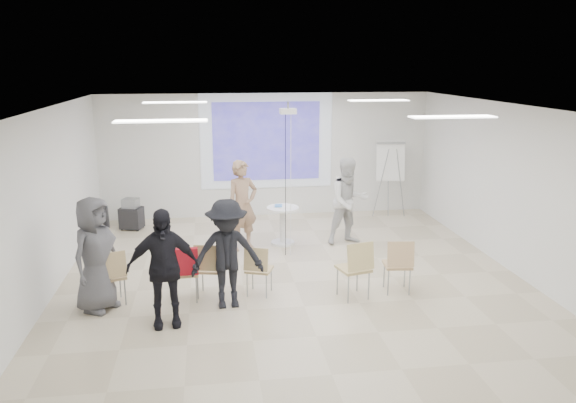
{
  "coord_description": "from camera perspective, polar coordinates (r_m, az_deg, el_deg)",
  "views": [
    {
      "loc": [
        -1.4,
        -9.0,
        3.71
      ],
      "look_at": [
        0.0,
        0.8,
        1.25
      ],
      "focal_mm": 35.0,
      "sensor_mm": 36.0,
      "label": 1
    }
  ],
  "objects": [
    {
      "name": "floor",
      "position": [
        9.86,
        0.67,
        -8.48
      ],
      "size": [
        8.0,
        9.0,
        0.1
      ],
      "primitive_type": "cube",
      "color": "beige",
      "rests_on": "ground"
    },
    {
      "name": "ceiling",
      "position": [
        9.13,
        0.72,
        9.81
      ],
      "size": [
        8.0,
        9.0,
        0.1
      ],
      "primitive_type": "cube",
      "color": "white",
      "rests_on": "wall_back"
    },
    {
      "name": "wall_back",
      "position": [
        13.8,
        -2.21,
        4.74
      ],
      "size": [
        8.0,
        0.1,
        3.0
      ],
      "primitive_type": "cube",
      "color": "silver",
      "rests_on": "floor"
    },
    {
      "name": "wall_left",
      "position": [
        9.64,
        -23.84,
        -0.52
      ],
      "size": [
        0.1,
        9.0,
        3.0
      ],
      "primitive_type": "cube",
      "color": "silver",
      "rests_on": "floor"
    },
    {
      "name": "wall_right",
      "position": [
        10.75,
        22.55,
        1.01
      ],
      "size": [
        0.1,
        9.0,
        3.0
      ],
      "primitive_type": "cube",
      "color": "silver",
      "rests_on": "floor"
    },
    {
      "name": "projection_halo",
      "position": [
        13.69,
        -2.2,
        6.14
      ],
      "size": [
        3.2,
        0.01,
        2.3
      ],
      "primitive_type": "cube",
      "color": "silver",
      "rests_on": "wall_back"
    },
    {
      "name": "projection_image",
      "position": [
        13.67,
        -2.19,
        6.13
      ],
      "size": [
        2.6,
        0.01,
        1.9
      ],
      "primitive_type": "cube",
      "color": "#3A33AE",
      "rests_on": "wall_back"
    },
    {
      "name": "pedestal_table",
      "position": [
        11.68,
        -0.54,
        -2.2
      ],
      "size": [
        0.76,
        0.76,
        0.83
      ],
      "rotation": [
        0.0,
        0.0,
        -0.14
      ],
      "color": "silver",
      "rests_on": "floor"
    },
    {
      "name": "player_left",
      "position": [
        11.28,
        -4.66,
        0.21
      ],
      "size": [
        0.91,
        0.79,
        2.08
      ],
      "primitive_type": "imported",
      "rotation": [
        0.0,
        0.0,
        0.45
      ],
      "color": "#A07C62",
      "rests_on": "floor"
    },
    {
      "name": "player_right",
      "position": [
        11.68,
        6.22,
        0.49
      ],
      "size": [
        1.1,
        0.95,
        2.01
      ],
      "primitive_type": "imported",
      "rotation": [
        0.0,
        0.0,
        0.2
      ],
      "color": "silver",
      "rests_on": "floor"
    },
    {
      "name": "controller_left",
      "position": [
        11.46,
        -3.87,
        2.14
      ],
      "size": [
        0.08,
        0.11,
        0.04
      ],
      "primitive_type": "cube",
      "rotation": [
        0.0,
        0.0,
        0.45
      ],
      "color": "white",
      "rests_on": "player_left"
    },
    {
      "name": "controller_right",
      "position": [
        11.8,
        5.12,
        2.4
      ],
      "size": [
        0.06,
        0.13,
        0.04
      ],
      "primitive_type": "cube",
      "rotation": [
        0.0,
        0.0,
        0.2
      ],
      "color": "white",
      "rests_on": "player_right"
    },
    {
      "name": "chair_far_left",
      "position": [
        9.19,
        -17.51,
        -6.95
      ],
      "size": [
        0.55,
        0.57,
        0.9
      ],
      "rotation": [
        0.0,
        0.0,
        0.36
      ],
      "color": "tan",
      "rests_on": "floor"
    },
    {
      "name": "chair_left_mid",
      "position": [
        9.05,
        -10.46,
        -6.78
      ],
      "size": [
        0.44,
        0.47,
        0.92
      ],
      "rotation": [
        0.0,
        0.0,
        0.03
      ],
      "color": "tan",
      "rests_on": "floor"
    },
    {
      "name": "chair_left_inner",
      "position": [
        9.14,
        -8.02,
        -6.46
      ],
      "size": [
        0.52,
        0.54,
        0.92
      ],
      "rotation": [
        0.0,
        0.0,
        -0.22
      ],
      "color": "tan",
      "rests_on": "floor"
    },
    {
      "name": "chair_center",
      "position": [
        9.14,
        -3.07,
        -6.6
      ],
      "size": [
        0.52,
        0.54,
        0.85
      ],
      "rotation": [
        0.0,
        0.0,
        -0.36
      ],
      "color": "tan",
      "rests_on": "floor"
    },
    {
      "name": "chair_right_inner",
      "position": [
        9.04,
        6.94,
        -6.42
      ],
      "size": [
        0.57,
        0.59,
        0.98
      ],
      "rotation": [
        0.0,
        0.0,
        0.26
      ],
      "color": "tan",
      "rests_on": "floor"
    },
    {
      "name": "chair_right_far",
      "position": [
        9.38,
        11.17,
        -6.02
      ],
      "size": [
        0.48,
        0.51,
        0.93
      ],
      "rotation": [
        0.0,
        0.0,
        -0.11
      ],
      "color": "tan",
      "rests_on": "floor"
    },
    {
      "name": "red_jacket",
      "position": [
        8.86,
        -10.56,
        -6.03
      ],
      "size": [
        0.45,
        0.11,
        0.42
      ],
      "primitive_type": "cube",
      "rotation": [
        0.0,
        0.0,
        0.03
      ],
      "color": "#B51622",
      "rests_on": "chair_left_mid"
    },
    {
      "name": "laptop",
      "position": [
        9.25,
        -7.91,
        -6.54
      ],
      "size": [
        0.38,
        0.31,
        0.03
      ],
      "primitive_type": "imported",
      "rotation": [
        0.0,
        0.0,
        2.93
      ],
      "color": "black",
      "rests_on": "chair_left_inner"
    },
    {
      "name": "audience_left",
      "position": [
        8.18,
        -12.62,
        -5.76
      ],
      "size": [
        1.23,
        0.81,
        2.0
      ],
      "primitive_type": "imported",
      "rotation": [
        0.0,
        0.0,
        0.1
      ],
      "color": "black",
      "rests_on": "floor"
    },
    {
      "name": "audience_mid",
      "position": [
        8.64,
        -6.22,
        -4.6
      ],
      "size": [
        1.3,
        0.77,
        1.95
      ],
      "primitive_type": "imported",
      "rotation": [
        0.0,
        0.0,
        0.06
      ],
      "color": "black",
      "rests_on": "floor"
    },
    {
      "name": "audience_outer",
      "position": [
        8.97,
        -19.03,
        -4.44
      ],
      "size": [
        1.07,
        1.17,
        2.0
      ],
      "primitive_type": "imported",
      "rotation": [
        0.0,
        0.0,
        1.0
      ],
      "color": "#57575C",
      "rests_on": "floor"
    },
    {
      "name": "flipchart_easel",
      "position": [
        13.8,
        10.38,
        3.97
      ],
      "size": [
        0.8,
        0.61,
        1.86
      ],
      "rotation": [
        0.0,
        0.0,
        -0.13
      ],
      "color": "#919399",
      "rests_on": "floor"
    },
    {
      "name": "av_cart",
      "position": [
        13.27,
        -15.62,
        -1.33
      ],
      "size": [
        0.56,
        0.5,
        0.71
      ],
      "rotation": [
        0.0,
        0.0,
        -0.3
      ],
      "color": "black",
      "rests_on": "floor"
    },
    {
      "name": "ceiling_projector",
      "position": [
        10.65,
        0.0,
        8.45
      ],
      "size": [
        0.3,
        0.25,
        3.0
      ],
      "color": "white",
      "rests_on": "ceiling"
    },
    {
      "name": "fluor_panel_nw",
      "position": [
        11.04,
        -11.4,
        9.84
      ],
      "size": [
        1.2,
        0.3,
        0.02
      ],
      "primitive_type": "cube",
      "color": "white",
      "rests_on": "ceiling"
    },
    {
      "name": "fluor_panel_ne",
      "position": [
        11.54,
        9.17,
        10.1
      ],
      "size": [
        1.2,
        0.3,
        0.02
      ],
      "primitive_type": "cube",
      "color": "white",
      "rests_on": "ceiling"
    },
    {
      "name": "fluor_panel_sw",
      "position": [
        7.56,
        -12.76,
        7.99
      ],
      "size": [
        1.2,
        0.3,
        0.02
      ],
      "primitive_type": "cube",
      "color": "white",
      "rests_on": "ceiling"
    },
    {
      "name": "fluor_panel_se",
      "position": [
        8.27,
        16.36,
        8.26
      ],
      "size": [
        1.2,
        0.3,
        0.02
      ],
      "primitive_type": "cube",
      "color": "white",
      "rests_on": "ceiling"
    }
  ]
}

